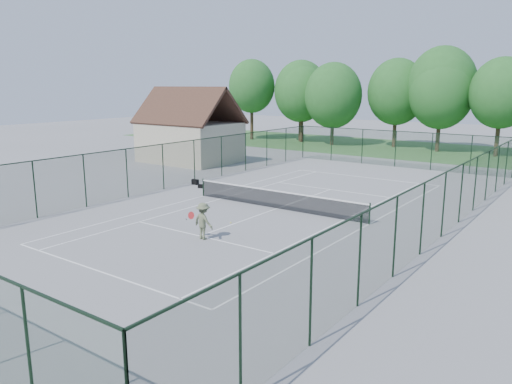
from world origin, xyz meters
TOP-DOWN VIEW (x-y plane):
  - ground at (0.00, 0.00)m, footprint 140.00×140.00m
  - grass_far at (0.00, 30.00)m, footprint 80.00×16.00m
  - court_lines at (0.00, 0.00)m, footprint 11.05×23.85m
  - tennis_net at (0.00, 0.00)m, footprint 11.08×0.08m
  - fence_enclosure at (0.00, 0.00)m, footprint 18.05×36.05m
  - utility_building at (-16.00, 10.00)m, footprint 8.60×6.27m
  - tree_line_far at (0.00, 30.00)m, footprint 39.40×6.40m
  - sports_bag_a at (-8.40, 2.40)m, footprint 0.48×0.30m
  - sports_bag_b at (-7.29, 1.71)m, footprint 0.37×0.30m
  - tennis_player at (0.44, -6.62)m, footprint 2.16×0.92m

SIDE VIEW (x-z plane):
  - ground at x=0.00m, z-range 0.00..0.00m
  - court_lines at x=0.00m, z-range 0.00..0.01m
  - grass_far at x=0.00m, z-range 0.00..0.01m
  - sports_bag_b at x=-7.29m, z-range 0.00..0.25m
  - sports_bag_a at x=-8.40m, z-range 0.00..0.37m
  - tennis_net at x=0.00m, z-range 0.03..1.13m
  - tennis_player at x=0.44m, z-range 0.00..1.67m
  - fence_enclosure at x=0.00m, z-range 0.05..3.07m
  - utility_building at x=-16.00m, z-range -0.20..6.44m
  - tree_line_far at x=0.00m, z-range 1.14..10.84m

